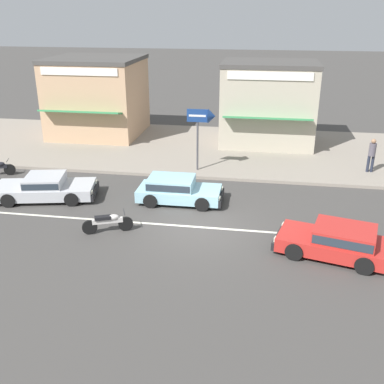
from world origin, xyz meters
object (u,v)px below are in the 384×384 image
(sedan_silver_1, at_px, (45,187))
(hatchback_pale_blue_0, at_px, (176,189))
(shopfront_mid_block, at_px, (97,96))
(arrow_signboard, at_px, (208,119))
(hatchback_red_3, at_px, (336,240))
(motorcycle_0, at_px, (108,222))
(shopfront_corner_warung, at_px, (268,103))
(pedestrian_far_end, at_px, (372,153))

(sedan_silver_1, bearing_deg, hatchback_pale_blue_0, 5.73)
(shopfront_mid_block, bearing_deg, arrow_signboard, -37.79)
(arrow_signboard, bearing_deg, hatchback_red_3, -54.50)
(hatchback_pale_blue_0, xyz_separation_m, motorcycle_0, (-1.97, -3.24, -0.17))
(hatchback_pale_blue_0, xyz_separation_m, shopfront_mid_block, (-7.07, 9.96, 1.99))
(arrow_signboard, bearing_deg, hatchback_pale_blue_0, -102.42)
(hatchback_pale_blue_0, height_order, shopfront_corner_warung, shopfront_corner_warung)
(hatchback_red_3, bearing_deg, hatchback_pale_blue_0, 149.33)
(motorcycle_0, distance_m, shopfront_corner_warung, 14.07)
(sedan_silver_1, xyz_separation_m, pedestrian_far_end, (14.71, 5.49, 0.62))
(sedan_silver_1, xyz_separation_m, shopfront_corner_warung, (9.49, 10.02, 2.03))
(shopfront_corner_warung, xyz_separation_m, shopfront_mid_block, (-10.80, 0.52, 0.01))
(pedestrian_far_end, bearing_deg, shopfront_corner_warung, 139.12)
(sedan_silver_1, relative_size, hatchback_red_3, 1.17)
(motorcycle_0, bearing_deg, arrow_signboard, 68.30)
(pedestrian_far_end, relative_size, shopfront_mid_block, 0.28)
(pedestrian_far_end, bearing_deg, sedan_silver_1, -159.52)
(pedestrian_far_end, bearing_deg, arrow_signboard, -172.34)
(sedan_silver_1, height_order, motorcycle_0, sedan_silver_1)
(hatchback_red_3, bearing_deg, pedestrian_far_end, 72.16)
(motorcycle_0, relative_size, arrow_signboard, 0.57)
(sedan_silver_1, height_order, shopfront_mid_block, shopfront_mid_block)
(arrow_signboard, bearing_deg, shopfront_mid_block, 142.21)
(hatchback_red_3, height_order, shopfront_corner_warung, shopfront_corner_warung)
(hatchback_pale_blue_0, xyz_separation_m, shopfront_corner_warung, (3.73, 9.44, 1.98))
(sedan_silver_1, xyz_separation_m, motorcycle_0, (3.78, -2.67, -0.11))
(hatchback_pale_blue_0, height_order, motorcycle_0, hatchback_pale_blue_0)
(hatchback_pale_blue_0, distance_m, pedestrian_far_end, 10.23)
(hatchback_red_3, relative_size, motorcycle_0, 2.22)
(pedestrian_far_end, distance_m, shopfront_corner_warung, 7.05)
(hatchback_red_3, bearing_deg, shopfront_corner_warung, 100.63)
(hatchback_pale_blue_0, bearing_deg, arrow_signboard, 77.58)
(shopfront_corner_warung, bearing_deg, hatchback_red_3, -79.37)
(shopfront_corner_warung, bearing_deg, shopfront_mid_block, 177.23)
(pedestrian_far_end, relative_size, shopfront_corner_warung, 0.31)
(hatchback_pale_blue_0, relative_size, hatchback_red_3, 0.92)
(shopfront_corner_warung, height_order, shopfront_mid_block, shopfront_mid_block)
(hatchback_red_3, relative_size, arrow_signboard, 1.26)
(arrow_signboard, distance_m, pedestrian_far_end, 8.35)
(motorcycle_0, xyz_separation_m, shopfront_mid_block, (-5.10, 13.21, 2.16))
(hatchback_pale_blue_0, relative_size, pedestrian_far_end, 2.14)
(motorcycle_0, height_order, shopfront_corner_warung, shopfront_corner_warung)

